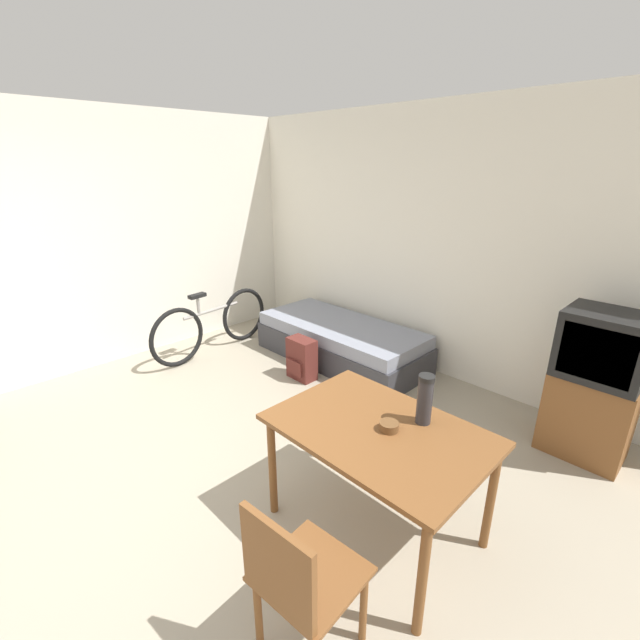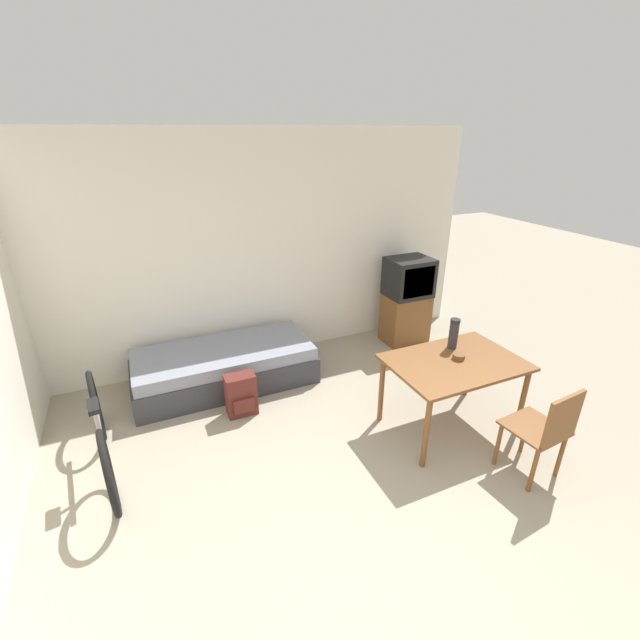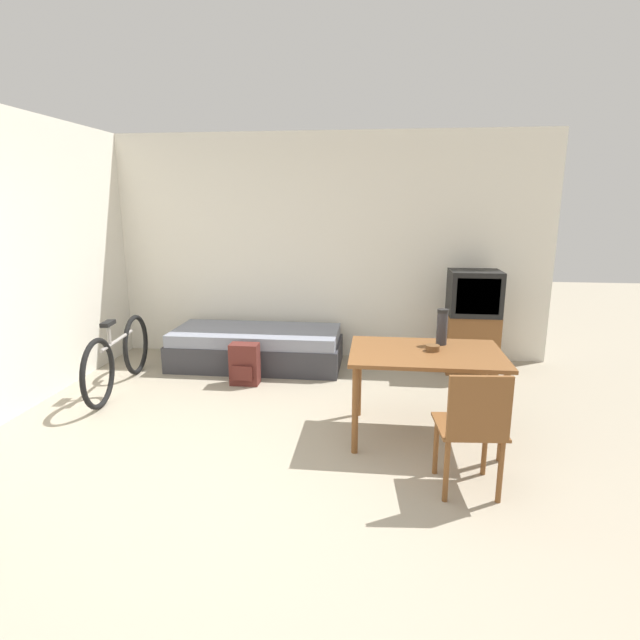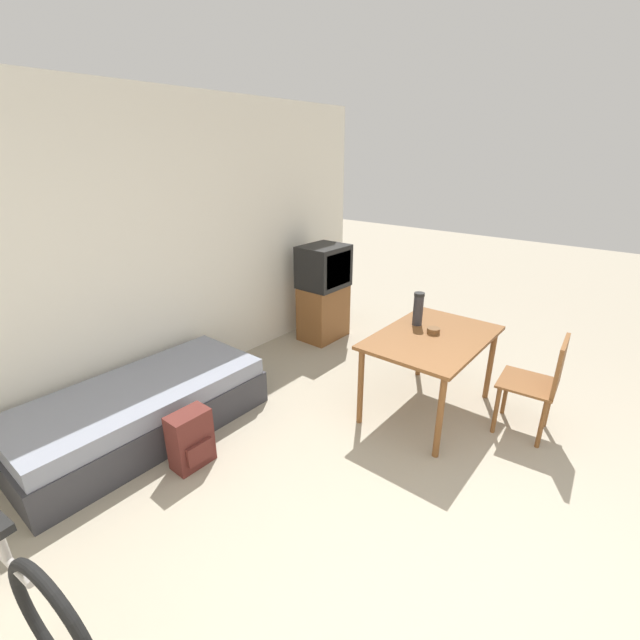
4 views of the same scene
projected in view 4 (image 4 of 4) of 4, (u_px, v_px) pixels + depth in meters
ground_plane at (528, 590)px, 2.29m from camera, size 20.00×20.00×0.00m
wall_back at (149, 252)px, 3.79m from camera, size 5.74×0.06×2.70m
daybed at (142, 410)px, 3.49m from camera, size 1.98×0.87×0.44m
tv at (324, 292)px, 5.17m from camera, size 0.57×0.45×1.16m
dining_table at (432, 345)px, 3.66m from camera, size 1.21×0.83×0.73m
wooden_chair at (541, 381)px, 3.39m from camera, size 0.45×0.45×0.87m
bicycle at (1, 569)px, 2.03m from camera, size 0.23×1.64×0.76m
thermos_flask at (418, 307)px, 3.80m from camera, size 0.09×0.09×0.30m
mate_bowl at (433, 331)px, 3.67m from camera, size 0.11×0.11×0.05m
backpack at (191, 439)px, 3.13m from camera, size 0.30×0.21×0.44m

